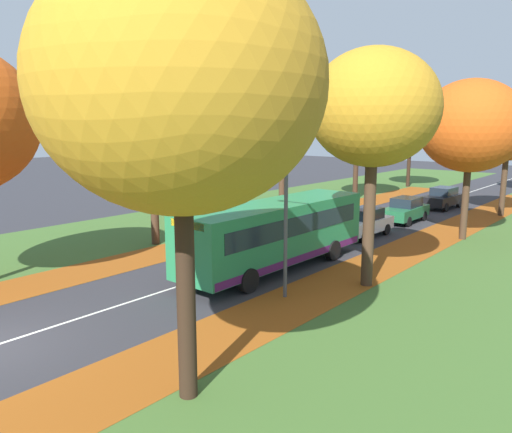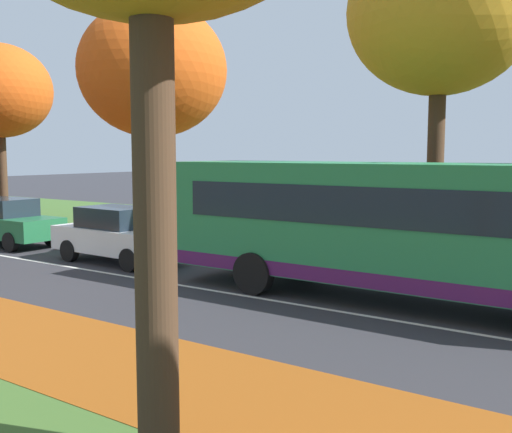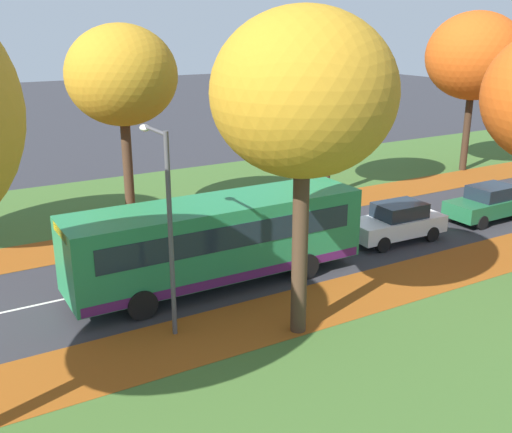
% 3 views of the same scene
% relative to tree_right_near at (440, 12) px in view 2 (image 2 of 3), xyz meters
% --- Properties ---
extents(leaf_litter_left, '(2.80, 60.00, 0.00)m').
position_rel_tree_right_near_xyz_m(leaf_litter_left, '(-10.25, 1.82, -6.91)').
color(leaf_litter_left, '#8C4714').
rests_on(leaf_litter_left, grass_verge_left).
extents(grass_verge_right, '(12.00, 90.00, 0.01)m').
position_rel_tree_right_near_xyz_m(grass_verge_right, '(3.55, 7.82, -6.92)').
color(grass_verge_right, '#3D6028').
rests_on(grass_verge_right, ground).
extents(leaf_litter_right, '(2.80, 60.00, 0.00)m').
position_rel_tree_right_near_xyz_m(leaf_litter_right, '(-1.05, 1.82, -6.91)').
color(leaf_litter_right, '#8C4714').
rests_on(leaf_litter_right, grass_verge_right).
extents(road_centre_line, '(0.12, 80.00, 0.01)m').
position_rel_tree_right_near_xyz_m(road_centre_line, '(-5.65, 7.82, -6.92)').
color(road_centre_line, silver).
rests_on(road_centre_line, ground).
extents(tree_right_near, '(4.97, 4.97, 9.20)m').
position_rel_tree_right_near_xyz_m(tree_right_near, '(0.00, 0.00, 0.00)').
color(tree_right_near, '#422D1E').
rests_on(tree_right_near, ground).
extents(tree_right_mid, '(5.55, 5.55, 8.76)m').
position_rel_tree_right_near_xyz_m(tree_right_mid, '(0.28, 10.82, -0.67)').
color(tree_right_mid, '#422D1E').
rests_on(tree_right_mid, ground).
extents(bus, '(2.71, 10.41, 2.98)m').
position_rel_tree_right_near_xyz_m(bus, '(-4.20, -0.53, -5.22)').
color(bus, '#237A47').
rests_on(bus, ground).
extents(car_white_lead, '(1.90, 4.26, 1.62)m').
position_rel_tree_right_near_xyz_m(car_white_lead, '(-4.34, 7.87, -6.11)').
color(car_white_lead, silver).
rests_on(car_white_lead, ground).
extents(car_green_following, '(1.82, 4.22, 1.62)m').
position_rel_tree_right_near_xyz_m(car_green_following, '(-4.28, 13.46, -6.11)').
color(car_green_following, '#1E6038').
rests_on(car_green_following, ground).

